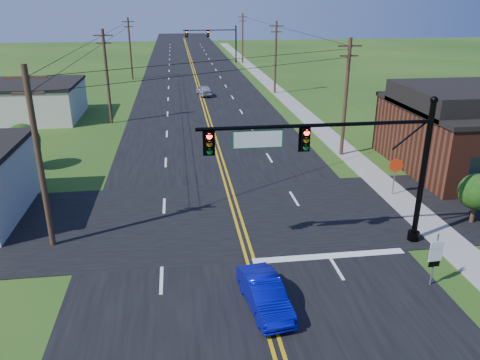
{
  "coord_description": "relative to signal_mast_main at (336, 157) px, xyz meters",
  "views": [
    {
      "loc": [
        -2.93,
        -11.94,
        11.69
      ],
      "look_at": [
        0.06,
        10.0,
        3.03
      ],
      "focal_mm": 35.0,
      "sensor_mm": 36.0,
      "label": 1
    }
  ],
  "objects": [
    {
      "name": "road_main",
      "position": [
        -4.34,
        42.0,
        -4.73
      ],
      "size": [
        16.0,
        220.0,
        0.04
      ],
      "primitive_type": "cube",
      "color": "black",
      "rests_on": "ground"
    },
    {
      "name": "road_cross",
      "position": [
        -4.34,
        4.0,
        -4.73
      ],
      "size": [
        70.0,
        10.0,
        0.04
      ],
      "primitive_type": "cube",
      "color": "black",
      "rests_on": "ground"
    },
    {
      "name": "sidewalk",
      "position": [
        6.16,
        32.0,
        -4.71
      ],
      "size": [
        2.0,
        160.0,
        0.08
      ],
      "primitive_type": "cube",
      "color": "gray",
      "rests_on": "ground"
    },
    {
      "name": "signal_mast_main",
      "position": [
        0.0,
        0.0,
        0.0
      ],
      "size": [
        11.3,
        0.6,
        7.48
      ],
      "color": "black",
      "rests_on": "ground"
    },
    {
      "name": "signal_mast_far",
      "position": [
        0.1,
        72.0,
        -0.2
      ],
      "size": [
        10.98,
        0.6,
        7.48
      ],
      "color": "black",
      "rests_on": "ground"
    },
    {
      "name": "cream_bldg_far",
      "position": [
        -23.34,
        30.0,
        -2.89
      ],
      "size": [
        12.2,
        9.2,
        3.7
      ],
      "color": "beige",
      "rests_on": "ground"
    },
    {
      "name": "utility_pole_left_a",
      "position": [
        -13.84,
        2.0,
        -0.03
      ],
      "size": [
        1.8,
        0.28,
        9.0
      ],
      "color": "#3E2C1C",
      "rests_on": "ground"
    },
    {
      "name": "utility_pole_left_b",
      "position": [
        -13.84,
        27.0,
        -0.03
      ],
      "size": [
        1.8,
        0.28,
        9.0
      ],
      "color": "#3E2C1C",
      "rests_on": "ground"
    },
    {
      "name": "utility_pole_left_c",
      "position": [
        -13.84,
        54.0,
        -0.03
      ],
      "size": [
        1.8,
        0.28,
        9.0
      ],
      "color": "#3E2C1C",
      "rests_on": "ground"
    },
    {
      "name": "utility_pole_right_a",
      "position": [
        5.46,
        14.0,
        -0.03
      ],
      "size": [
        1.8,
        0.28,
        9.0
      ],
      "color": "#3E2C1C",
      "rests_on": "ground"
    },
    {
      "name": "utility_pole_right_b",
      "position": [
        5.46,
        40.0,
        -0.03
      ],
      "size": [
        1.8,
        0.28,
        9.0
      ],
      "color": "#3E2C1C",
      "rests_on": "ground"
    },
    {
      "name": "utility_pole_right_c",
      "position": [
        5.46,
        70.0,
        -0.03
      ],
      "size": [
        1.8,
        0.28,
        9.0
      ],
      "color": "#3E2C1C",
      "rests_on": "ground"
    },
    {
      "name": "tree_right_back",
      "position": [
        11.66,
        18.0,
        -2.15
      ],
      "size": [
        3.0,
        3.0,
        4.1
      ],
      "color": "#3E2C1C",
      "rests_on": "ground"
    },
    {
      "name": "shrub_corner",
      "position": [
        8.66,
        1.5,
        -2.9
      ],
      "size": [
        2.0,
        2.0,
        2.86
      ],
      "color": "#3E2C1C",
      "rests_on": "ground"
    },
    {
      "name": "tree_left",
      "position": [
        -18.34,
        14.0,
        -2.59
      ],
      "size": [
        2.4,
        2.4,
        3.37
      ],
      "color": "#3E2C1C",
      "rests_on": "ground"
    },
    {
      "name": "blue_car",
      "position": [
        -4.17,
        -4.53,
        -4.12
      ],
      "size": [
        1.87,
        3.99,
        1.27
      ],
      "primitive_type": "imported",
      "rotation": [
        0.0,
        0.0,
        0.14
      ],
      "color": "#070CA1",
      "rests_on": "ground"
    },
    {
      "name": "distant_car",
      "position": [
        -3.78,
        39.63,
        -4.1
      ],
      "size": [
        2.11,
        3.99,
        1.29
      ],
      "primitive_type": "imported",
      "rotation": [
        0.0,
        0.0,
        3.3
      ],
      "color": "#BAB9BF",
      "rests_on": "ground"
    },
    {
      "name": "route_sign",
      "position": [
        3.28,
        -3.93,
        -3.29
      ],
      "size": [
        0.63,
        0.12,
        2.51
      ],
      "rotation": [
        0.0,
        0.0,
        0.09
      ],
      "color": "slate",
      "rests_on": "ground"
    },
    {
      "name": "stop_sign",
      "position": [
        5.96,
        5.71,
        -2.97
      ],
      "size": [
        0.86,
        0.24,
        2.47
      ],
      "rotation": [
        0.0,
        0.0,
        -0.23
      ],
      "color": "slate",
      "rests_on": "ground"
    }
  ]
}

